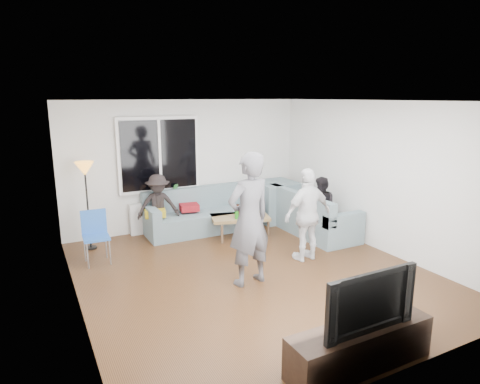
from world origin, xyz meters
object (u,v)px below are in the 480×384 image
player_left (249,219)px  side_chair (96,238)px  player_right (308,215)px  spectator_back (158,206)px  sofa_back_section (203,210)px  television (363,298)px  spectator_right (322,207)px  sofa_right_section (313,212)px  coffee_table (240,226)px  tv_console (360,347)px  floor_lamp (88,206)px

player_left → side_chair: bearing=-52.6°
player_right → spectator_back: size_ratio=1.25×
sofa_back_section → side_chair: side_chair is taller
player_left → television: bearing=83.0°
spectator_right → sofa_right_section: bearing=166.5°
coffee_table → side_chair: (-2.70, -0.16, 0.23)m
sofa_right_section → television: bearing=149.2°
player_right → television: size_ratio=1.43×
sofa_back_section → tv_console: size_ratio=1.44×
sofa_right_section → side_chair: (-4.07, 0.35, 0.01)m
coffee_table → tv_console: size_ratio=0.69×
coffee_table → spectator_right: (1.37, -0.77, 0.38)m
coffee_table → television: size_ratio=1.02×
coffee_table → player_right: 1.74m
player_left → floor_lamp: bearing=-62.6°
floor_lamp → spectator_right: size_ratio=1.33×
spectator_back → coffee_table: bearing=-13.5°
coffee_table → tv_console: bearing=-100.9°
sofa_back_section → sofa_right_section: (1.89, -1.12, 0.00)m
sofa_right_section → television: television is taller
player_left → tv_console: (0.06, -2.22, -0.74)m
sofa_back_section → television: television is taller
sofa_back_section → tv_console: (-0.29, -4.77, -0.20)m
player_left → player_right: bearing=-173.0°
player_right → coffee_table: bearing=-78.3°
coffee_table → television: television is taller
side_chair → floor_lamp: (0.00, 0.75, 0.35)m
side_chair → player_right: size_ratio=0.56×
spectator_back → television: size_ratio=1.14×
sofa_back_section → television: size_ratio=2.13×
sofa_right_section → spectator_back: 3.03m
spectator_right → floor_lamp: bearing=-122.1°
sofa_back_section → spectator_back: bearing=178.1°
spectator_right → television: bearing=-46.2°
coffee_table → player_left: size_ratio=0.57×
tv_console → television: bearing=0.0°
player_right → side_chair: bearing=-27.9°
side_chair → spectator_back: size_ratio=0.70×
spectator_right → player_left: bearing=-75.8°
floor_lamp → spectator_back: bearing=2.0°
coffee_table → spectator_right: spectator_right is taller
sofa_back_section → tv_console: bearing=-93.4°
player_left → spectator_back: bearing=-86.2°
player_left → spectator_back: player_left is taller
tv_console → sofa_back_section: bearing=86.6°
sofa_right_section → side_chair: side_chair is taller
side_chair → tv_console: 4.43m
floor_lamp → player_left: 3.14m
side_chair → floor_lamp: floor_lamp is taller
side_chair → coffee_table: bearing=5.1°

